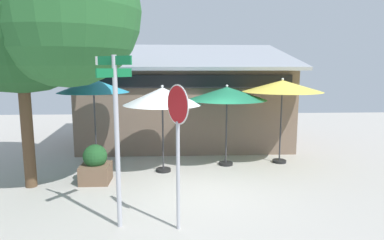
{
  "coord_description": "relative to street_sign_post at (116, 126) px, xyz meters",
  "views": [
    {
      "loc": [
        -0.47,
        -7.91,
        3.04
      ],
      "look_at": [
        -0.03,
        1.2,
        1.6
      ],
      "focal_mm": 31.17,
      "sensor_mm": 36.0,
      "label": 1
    }
  ],
  "objects": [
    {
      "name": "ground_plane",
      "position": [
        1.57,
        1.79,
        -2.03
      ],
      "size": [
        28.0,
        28.0,
        0.1
      ],
      "primitive_type": "cube",
      "color": "#ADA8A0"
    },
    {
      "name": "cafe_building",
      "position": [
        1.47,
        7.44,
        -0.41
      ],
      "size": [
        8.22,
        5.29,
        4.1
      ],
      "color": "#705B4C",
      "rests_on": "ground"
    },
    {
      "name": "street_sign_post",
      "position": [
        0.0,
        0.0,
        0.0
      ],
      "size": [
        0.74,
        0.7,
        3.27
      ],
      "color": "#A8AAB2",
      "rests_on": "ground"
    },
    {
      "name": "stop_sign",
      "position": [
        1.13,
        -0.15,
        -0.08
      ],
      "size": [
        0.38,
        0.63,
        2.75
      ],
      "color": "#A8AAB2",
      "rests_on": "ground"
    },
    {
      "name": "patio_umbrella_teal_left",
      "position": [
        -1.32,
        3.83,
        0.51
      ],
      "size": [
        2.09,
        2.09,
        2.78
      ],
      "color": "black",
      "rests_on": "ground"
    },
    {
      "name": "patio_umbrella_ivory_center",
      "position": [
        0.72,
        3.42,
        0.24
      ],
      "size": [
        2.25,
        2.25,
        2.55
      ],
      "color": "black",
      "rests_on": "ground"
    },
    {
      "name": "patio_umbrella_forest_green_right",
      "position": [
        2.66,
        3.99,
        0.26
      ],
      "size": [
        2.44,
        2.44,
        2.53
      ],
      "color": "black",
      "rests_on": "ground"
    },
    {
      "name": "patio_umbrella_mustard_far_right",
      "position": [
        4.43,
        4.18,
        0.47
      ],
      "size": [
        2.49,
        2.49,
        2.72
      ],
      "color": "black",
      "rests_on": "ground"
    },
    {
      "name": "sidewalk_planter",
      "position": [
        -1.05,
        2.56,
        -1.51
      ],
      "size": [
        0.76,
        0.76,
        1.03
      ],
      "color": "brown",
      "rests_on": "ground"
    }
  ]
}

